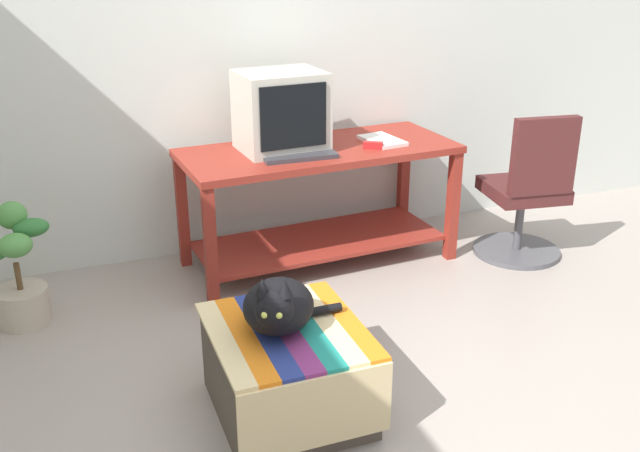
{
  "coord_description": "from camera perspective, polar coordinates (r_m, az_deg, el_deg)",
  "views": [
    {
      "loc": [
        -1.18,
        -2.07,
        1.82
      ],
      "look_at": [
        -0.07,
        0.85,
        0.55
      ],
      "focal_mm": 40.59,
      "sensor_mm": 36.0,
      "label": 1
    }
  ],
  "objects": [
    {
      "name": "stapler",
      "position": [
        4.07,
        4.22,
        6.36
      ],
      "size": [
        0.11,
        0.09,
        0.04
      ],
      "primitive_type": "cube",
      "rotation": [
        0.0,
        0.0,
        1.04
      ],
      "color": "#A31E1E",
      "rests_on": "desk"
    },
    {
      "name": "potted_plant",
      "position": [
        3.85,
        -22.62,
        -3.72
      ],
      "size": [
        0.36,
        0.31,
        0.62
      ],
      "color": "#B7A893",
      "rests_on": "ground_plane"
    },
    {
      "name": "ground_plane",
      "position": [
        3.0,
        7.33,
        -15.44
      ],
      "size": [
        14.0,
        14.0,
        0.0
      ],
      "primitive_type": "plane",
      "color": "#9E9389"
    },
    {
      "name": "keyboard",
      "position": [
        3.88,
        -1.64,
        5.53
      ],
      "size": [
        0.4,
        0.16,
        0.02
      ],
      "primitive_type": "cube",
      "rotation": [
        0.0,
        0.0,
        -0.02
      ],
      "color": "#333338",
      "rests_on": "desk"
    },
    {
      "name": "desk",
      "position": [
        4.15,
        -0.09,
        3.28
      ],
      "size": [
        1.59,
        0.74,
        0.7
      ],
      "rotation": [
        0.0,
        0.0,
        0.06
      ],
      "color": "maroon",
      "rests_on": "ground_plane"
    },
    {
      "name": "office_chair",
      "position": [
        4.41,
        16.01,
        2.24
      ],
      "size": [
        0.52,
        0.52,
        0.89
      ],
      "rotation": [
        0.0,
        0.0,
        3.0
      ],
      "color": "#4C4C51",
      "rests_on": "ground_plane"
    },
    {
      "name": "book",
      "position": [
        4.2,
        4.93,
        6.74
      ],
      "size": [
        0.21,
        0.3,
        0.02
      ],
      "primitive_type": "cube",
      "rotation": [
        0.0,
        0.0,
        0.13
      ],
      "color": "white",
      "rests_on": "desk"
    },
    {
      "name": "tv_monitor",
      "position": [
        4.0,
        -3.14,
        8.95
      ],
      "size": [
        0.48,
        0.41,
        0.43
      ],
      "rotation": [
        0.0,
        0.0,
        0.06
      ],
      "color": "#BCB7A8",
      "rests_on": "desk"
    },
    {
      "name": "cat",
      "position": [
        2.8,
        -3.31,
        -6.32
      ],
      "size": [
        0.47,
        0.42,
        0.27
      ],
      "rotation": [
        0.0,
        0.0,
        -0.43
      ],
      "color": "black",
      "rests_on": "ottoman_with_blanket"
    },
    {
      "name": "back_wall",
      "position": [
        4.32,
        -4.95,
        15.12
      ],
      "size": [
        8.0,
        0.1,
        2.6
      ],
      "primitive_type": "cube",
      "color": "silver",
      "rests_on": "ground_plane"
    },
    {
      "name": "ottoman_with_blanket",
      "position": [
        2.95,
        -2.56,
        -11.33
      ],
      "size": [
        0.59,
        0.68,
        0.38
      ],
      "color": "#4C4238",
      "rests_on": "ground_plane"
    }
  ]
}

